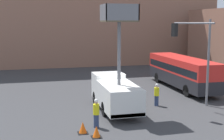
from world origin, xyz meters
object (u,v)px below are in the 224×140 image
city_bus (182,70)px  traffic_light_pole (198,49)px  utility_truck (115,90)px  traffic_cone_mid_road (83,128)px  road_worker_near_truck (96,113)px  traffic_cone_near_truck (96,132)px  road_worker_directing (157,95)px

city_bus → traffic_light_pole: 7.60m
utility_truck → traffic_cone_mid_road: 5.16m
city_bus → road_worker_near_truck: 13.87m
traffic_light_pole → traffic_cone_near_truck: 10.24m
traffic_cone_mid_road → road_worker_directing: bearing=35.4°
road_worker_near_truck → road_worker_directing: road_worker_near_truck is taller
traffic_light_pole → road_worker_near_truck: 9.19m
city_bus → traffic_light_pole: bearing=174.4°
utility_truck → road_worker_near_truck: 3.87m
city_bus → road_worker_directing: (-4.82, -5.42, -0.91)m
city_bus → road_worker_directing: bearing=151.1°
traffic_light_pole → road_worker_directing: traffic_light_pole is taller
city_bus → traffic_cone_mid_road: bearing=144.4°
traffic_cone_mid_road → utility_truck: bearing=53.3°
city_bus → traffic_light_pole: (-2.24, -6.74, 2.71)m
road_worker_directing → traffic_cone_mid_road: 7.95m
traffic_cone_mid_road → traffic_light_pole: bearing=19.9°
city_bus → road_worker_near_truck: size_ratio=5.94×
traffic_light_pole → traffic_cone_mid_road: size_ratio=9.69×
road_worker_directing → traffic_light_pole: bearing=19.3°
traffic_cone_near_truck → road_worker_directing: bearing=43.0°
traffic_light_pole → traffic_cone_near_truck: bearing=-154.0°
traffic_light_pole → road_worker_directing: size_ratio=3.81×
road_worker_directing → traffic_cone_mid_road: size_ratio=2.55×
utility_truck → road_worker_directing: utility_truck is taller
road_worker_near_truck → traffic_cone_mid_road: (-0.95, -0.79, -0.58)m
traffic_light_pole → road_worker_near_truck: traffic_light_pole is taller
city_bus → road_worker_directing: 7.31m
traffic_cone_near_truck → road_worker_near_truck: bearing=79.0°
city_bus → traffic_cone_near_truck: bearing=148.4°
traffic_cone_near_truck → utility_truck: bearing=64.1°
utility_truck → traffic_cone_near_truck: (-2.36, -4.85, -1.23)m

